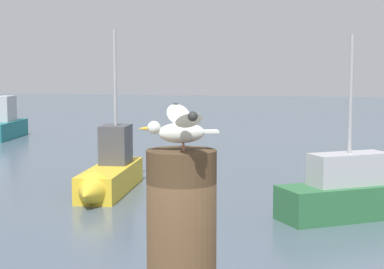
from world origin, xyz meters
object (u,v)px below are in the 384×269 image
mooring_post (182,258)px  boat_teal (3,126)px  seagull (181,126)px  boat_yellow (109,173)px

mooring_post → boat_teal: size_ratio=0.28×
mooring_post → boat_teal: (-12.48, 21.33, -1.57)m
seagull → boat_yellow: size_ratio=0.16×
boat_yellow → boat_teal: boat_yellow is taller
boat_teal → mooring_post: bearing=-59.7°
mooring_post → seagull: size_ratio=1.63×
seagull → boat_teal: 24.81m
boat_yellow → seagull: bearing=-68.9°
boat_yellow → boat_teal: size_ratio=1.08×
mooring_post → seagull: bearing=-159.8°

